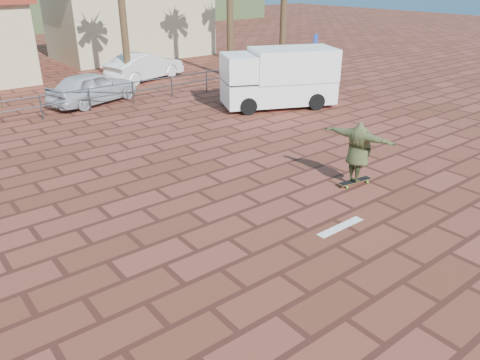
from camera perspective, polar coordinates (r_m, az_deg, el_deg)
name	(u,v)px	position (r m, az deg, el deg)	size (l,w,h in m)	color
ground	(283,217)	(11.46, 5.31, -4.46)	(120.00, 120.00, 0.00)	brown
paint_stripe	(341,227)	(11.21, 12.16, -5.61)	(1.40, 0.22, 0.01)	white
guardrail	(89,95)	(21.01, -17.92, 9.79)	(24.06, 0.06, 1.00)	#47494F
building_east	(131,18)	(34.77, -13.19, 18.67)	(10.60, 6.60, 5.00)	beige
longboard	(355,181)	(13.46, 13.84, -0.15)	(1.10, 0.41, 0.11)	olive
skateboarder	(358,152)	(13.14, 14.21, 3.35)	(2.12, 0.58, 1.72)	#434927
campervan	(280,77)	(20.71, 4.84, 12.44)	(5.19, 3.79, 2.49)	white
car_silver	(93,87)	(22.31, -17.52, 10.71)	(1.68, 4.18, 1.42)	silver
car_white	(145,66)	(26.72, -11.52, 13.43)	(1.55, 4.45, 1.47)	white
street_sign	(315,49)	(25.59, 9.15, 15.47)	(0.49, 0.23, 2.51)	gray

